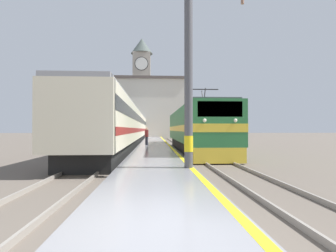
# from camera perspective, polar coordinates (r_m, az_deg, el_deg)

# --- Properties ---
(ground_plane) EXTENTS (200.00, 200.00, 0.00)m
(ground_plane) POSITION_cam_1_polar(r_m,az_deg,el_deg) (34.28, -3.06, -3.80)
(ground_plane) COLOR #60564C
(platform) EXTENTS (2.96, 140.00, 0.40)m
(platform) POSITION_cam_1_polar(r_m,az_deg,el_deg) (29.28, -3.04, -3.94)
(platform) COLOR gray
(platform) RESTS_ON ground
(rail_track_near) EXTENTS (2.84, 140.00, 0.16)m
(rail_track_near) POSITION_cam_1_polar(r_m,az_deg,el_deg) (29.48, 3.42, -4.24)
(rail_track_near) COLOR #60564C
(rail_track_near) RESTS_ON ground
(rail_track_far) EXTENTS (2.83, 140.00, 0.16)m
(rail_track_far) POSITION_cam_1_polar(r_m,az_deg,el_deg) (29.43, -8.91, -4.24)
(rail_track_far) COLOR #60564C
(rail_track_far) RESTS_ON ground
(locomotive_train) EXTENTS (2.92, 17.65, 4.58)m
(locomotive_train) POSITION_cam_1_polar(r_m,az_deg,el_deg) (22.14, 5.62, -0.70)
(locomotive_train) COLOR black
(locomotive_train) RESTS_ON ground
(passenger_train) EXTENTS (2.92, 44.20, 3.97)m
(passenger_train) POSITION_cam_1_polar(r_m,az_deg,el_deg) (31.92, -8.45, -0.18)
(passenger_train) COLOR black
(passenger_train) RESTS_ON ground
(catenary_mast) EXTENTS (2.39, 0.34, 7.46)m
(catenary_mast) POSITION_cam_1_polar(r_m,az_deg,el_deg) (10.10, 4.80, 11.86)
(catenary_mast) COLOR #4C4C51
(catenary_mast) RESTS_ON platform
(person_on_platform) EXTENTS (0.34, 0.34, 1.59)m
(person_on_platform) POSITION_cam_1_polar(r_m,az_deg,el_deg) (24.30, -4.68, -2.16)
(person_on_platform) COLOR #23232D
(person_on_platform) RESTS_ON platform
(clock_tower) EXTENTS (5.51, 5.51, 25.19)m
(clock_tower) POSITION_cam_1_polar(r_m,az_deg,el_deg) (68.15, -5.72, 9.10)
(clock_tower) COLOR #ADA393
(clock_tower) RESTS_ON ground
(station_building) EXTENTS (19.01, 9.05, 12.06)m
(station_building) POSITION_cam_1_polar(r_m,az_deg,el_deg) (54.36, -5.75, 3.72)
(station_building) COLOR beige
(station_building) RESTS_ON ground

